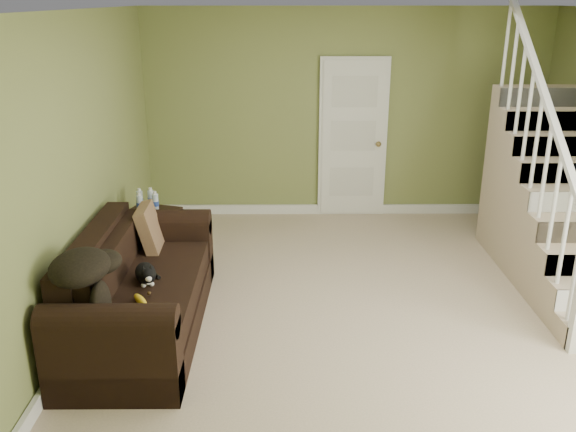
{
  "coord_description": "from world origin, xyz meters",
  "views": [
    {
      "loc": [
        -0.77,
        -4.86,
        2.69
      ],
      "look_at": [
        -0.74,
        0.32,
        0.83
      ],
      "focal_mm": 38.0,
      "sensor_mm": 36.0,
      "label": 1
    }
  ],
  "objects_px": {
    "side_table": "(152,238)",
    "cat": "(145,274)",
    "sofa": "(137,294)",
    "banana": "(140,300)"
  },
  "relations": [
    {
      "from": "sofa",
      "to": "cat",
      "type": "xyz_separation_m",
      "value": [
        0.1,
        -0.08,
        0.22
      ]
    },
    {
      "from": "sofa",
      "to": "banana",
      "type": "height_order",
      "value": "sofa"
    },
    {
      "from": "side_table",
      "to": "cat",
      "type": "relative_size",
      "value": 1.9
    },
    {
      "from": "sofa",
      "to": "cat",
      "type": "height_order",
      "value": "sofa"
    },
    {
      "from": "side_table",
      "to": "banana",
      "type": "xyz_separation_m",
      "value": [
        0.28,
        -1.75,
        0.19
      ]
    },
    {
      "from": "sofa",
      "to": "banana",
      "type": "xyz_separation_m",
      "value": [
        0.14,
        -0.43,
        0.17
      ]
    },
    {
      "from": "banana",
      "to": "side_table",
      "type": "bearing_deg",
      "value": 64.64
    },
    {
      "from": "cat",
      "to": "banana",
      "type": "height_order",
      "value": "cat"
    },
    {
      "from": "cat",
      "to": "sofa",
      "type": "bearing_deg",
      "value": 123.65
    },
    {
      "from": "side_table",
      "to": "cat",
      "type": "height_order",
      "value": "side_table"
    }
  ]
}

